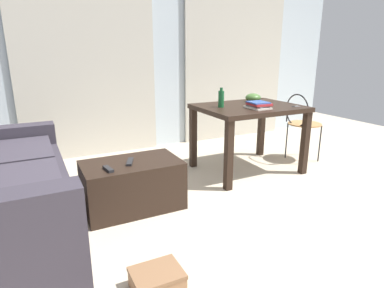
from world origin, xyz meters
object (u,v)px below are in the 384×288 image
scissors (295,106)px  shoebox (157,280)px  couch (3,191)px  bowl (253,98)px  coffee_table (132,185)px  book_stack (258,105)px  tv_remote_secondary (108,169)px  wire_chair (301,119)px  craft_table (249,115)px  tv_remote_primary (130,162)px  bottle_near (221,99)px

scissors → shoebox: (-2.05, -1.12, -0.70)m
couch → bowl: (2.64, 0.48, 0.48)m
coffee_table → bowl: (1.67, 0.53, 0.59)m
bowl → book_stack: 0.45m
bowl → tv_remote_secondary: size_ratio=1.30×
bowl → shoebox: bowl is taller
book_stack → couch: bearing=-178.0°
wire_chair → craft_table: bearing=179.1°
scissors → tv_remote_secondary: bearing=-175.6°
couch → craft_table: bearing=6.4°
couch → bowl: bearing=10.3°
bowl → tv_remote_secondary: 2.03m
craft_table → book_stack: 0.24m
bowl → shoebox: size_ratio=0.63×
tv_remote_secondary → coffee_table: bearing=19.3°
bowl → tv_remote_primary: bowl is taller
craft_table → bowl: (0.21, 0.20, 0.16)m
craft_table → book_stack: (-0.02, -0.19, 0.14)m
book_stack → scissors: (0.43, -0.09, -0.03)m
wire_chair → bowl: 0.68m
craft_table → bottle_near: bearing=171.4°
bottle_near → book_stack: bottle_near is taller
bottle_near → bowl: (0.54, 0.15, -0.04)m
couch → bowl: bowl is taller
craft_table → bottle_near: (-0.34, 0.05, 0.20)m
scissors → book_stack: bearing=167.6°
tv_remote_secondary → tv_remote_primary: bearing=17.9°
couch → shoebox: couch is taller
coffee_table → tv_remote_primary: tv_remote_primary is taller
book_stack → tv_remote_secondary: book_stack is taller
tv_remote_primary → shoebox: (-0.17, -1.06, -0.37)m
bottle_near → tv_remote_secondary: bottle_near is taller
craft_table → shoebox: bearing=-139.6°
shoebox → tv_remote_secondary: bearing=92.2°
shoebox → tv_remote_primary: bearing=80.9°
coffee_table → book_stack: 1.56m
bowl → craft_table: bearing=-135.3°
bowl → scissors: bearing=-67.9°
couch → craft_table: 2.47m
tv_remote_secondary → shoebox: 1.03m
wire_chair → bowl: (-0.58, 0.22, 0.28)m
tv_remote_secondary → shoebox: bearing=-96.1°
scissors → couch: bearing=179.8°
book_stack → wire_chair: bearing=12.3°
scissors → tv_remote_primary: size_ratio=0.56×
bottle_near → shoebox: size_ratio=0.73×
scissors → tv_remote_primary: scissors is taller
coffee_table → scissors: 1.94m
tv_remote_primary → craft_table: bearing=35.3°
couch → tv_remote_secondary: 0.78m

